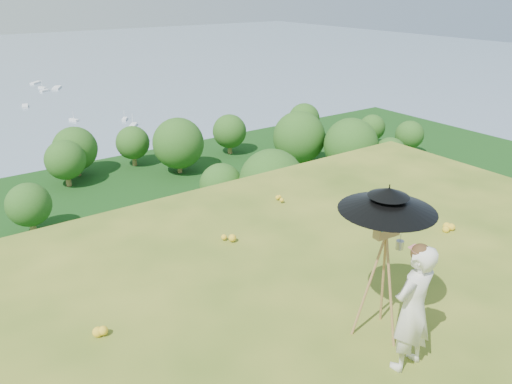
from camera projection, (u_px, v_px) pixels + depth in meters
slope_trees at (15, 260)px, 37.18m from camera, size 110.00×50.00×6.00m
painter at (413, 308)px, 5.46m from camera, size 0.58×0.40×1.56m
field_easel at (382, 275)px, 5.96m from camera, size 0.70×0.70×1.70m
sun_umbrella at (387, 209)px, 5.66m from camera, size 1.18×1.18×0.60m
painter_cap at (421, 249)px, 5.18m from camera, size 0.20×0.24×0.10m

